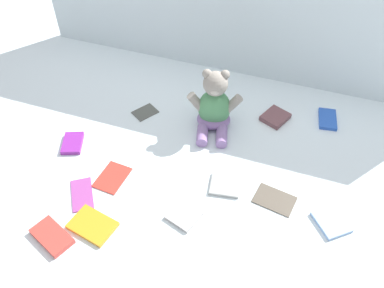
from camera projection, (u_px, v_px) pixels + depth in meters
The scene contains 15 objects.
ground_plane at pixel (200, 144), 1.49m from camera, with size 3.20×3.20×0.00m, color silver.
backdrop_drape at pixel (240, 9), 1.60m from camera, with size 1.79×0.03×0.59m, color silver.
teddy_bear at pixel (214, 107), 1.49m from camera, with size 0.21×0.20×0.25m.
book_case_0 at pixel (112, 177), 1.37m from camera, with size 0.09×0.12×0.01m, color red.
book_case_1 at pixel (332, 222), 1.25m from camera, with size 0.09×0.10×0.01m, color #8AAFE3.
book_case_2 at pixel (145, 112), 1.61m from camera, with size 0.07×0.09×0.01m, color #4B4D47.
book_case_3 at pixel (184, 215), 1.26m from camera, with size 0.09×0.09×0.01m, color #A7A3A2.
book_case_4 at pixel (275, 199), 1.31m from camera, with size 0.09×0.13×0.01m, color brown.
book_case_5 at pixel (225, 185), 1.35m from camera, with size 0.10×0.09×0.01m, color #989A97.
book_case_6 at pixel (73, 143), 1.48m from camera, with size 0.07×0.10×0.02m, color #7E248E.
book_case_7 at pixel (328, 119), 1.57m from camera, with size 0.07×0.12×0.01m, color blue.
book_case_8 at pixel (275, 117), 1.58m from camera, with size 0.09×0.10×0.02m, color brown.
book_case_9 at pixel (93, 225), 1.24m from camera, with size 0.10×0.14×0.01m, color orange.
book_case_10 at pixel (52, 236), 1.21m from camera, with size 0.07×0.13×0.02m, color #C33C33.
book_case_11 at pixel (82, 194), 1.32m from camera, with size 0.07×0.13×0.01m, color #963F8C.
Camera 1 is at (0.32, -0.98, 1.07)m, focal length 37.48 mm.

